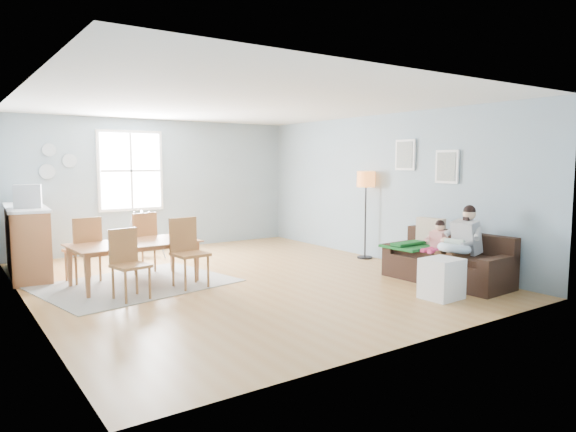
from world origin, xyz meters
TOP-DOWN VIEW (x-y plane):
  - room at (0.00, 0.00)m, footprint 8.40×9.40m
  - window at (-0.60, 3.46)m, footprint 1.32×0.08m
  - pictures at (2.97, -1.05)m, footprint 0.05×1.34m
  - wall_plates at (-2.00, 3.47)m, footprint 0.67×0.02m
  - sofa at (2.50, -1.95)m, footprint 0.90×1.91m
  - green_throw at (2.40, -1.33)m, footprint 0.89×0.73m
  - beige_pillow at (2.67, -1.45)m, footprint 0.21×0.48m
  - father at (2.40, -2.22)m, footprint 0.82×0.38m
  - nursing_pillow at (2.26, -2.23)m, footprint 0.50×0.49m
  - infant at (2.25, -2.20)m, footprint 0.19×0.35m
  - toddler at (2.42, -1.78)m, footprint 0.48×0.26m
  - floor_lamp at (2.80, 0.21)m, footprint 0.33×0.33m
  - storage_cube at (1.63, -2.52)m, footprint 0.51×0.45m
  - rug at (-1.48, 0.59)m, footprint 2.95×2.46m
  - dining_table at (-1.48, 0.59)m, footprint 1.87×1.13m
  - chair_sw at (-1.82, -0.13)m, footprint 0.50×0.50m
  - chair_se at (-0.88, 0.06)m, footprint 0.49×0.49m
  - chair_nw at (-2.07, 1.13)m, footprint 0.53×0.53m
  - chair_ne at (-1.14, 1.31)m, footprint 0.55×0.55m
  - counter at (-2.70, 2.28)m, footprint 0.72×2.03m
  - monitor at (-2.71, 1.90)m, footprint 0.45×0.43m
  - baby_swing at (-0.63, 2.78)m, footprint 1.08×1.10m

SIDE VIEW (x-z plane):
  - rug at x=-1.48m, z-range 0.00..0.01m
  - sofa at x=2.50m, z-range -0.11..0.65m
  - storage_cube at x=1.63m, z-range 0.00..0.54m
  - dining_table at x=-1.48m, z-range 0.00..0.64m
  - baby_swing at x=-0.63m, z-range -0.04..0.83m
  - green_throw at x=2.40m, z-range 0.46..0.50m
  - chair_sw at x=-1.82m, z-range 0.07..1.01m
  - counter at x=-2.70m, z-range 0.01..1.13m
  - chair_nw at x=-2.07m, z-range 0.08..1.08m
  - chair_ne at x=-1.14m, z-range 0.08..1.08m
  - chair_se at x=-0.88m, z-range 0.08..1.09m
  - nursing_pillow at x=2.26m, z-range 0.49..0.68m
  - toddler at x=2.42m, z-range 0.27..1.00m
  - father at x=2.40m, z-range 0.04..1.24m
  - infant at x=2.25m, z-range 0.60..0.73m
  - beige_pillow at x=2.67m, z-range 0.46..0.93m
  - monitor at x=-2.71m, z-range 1.12..1.48m
  - floor_lamp at x=2.80m, z-range 0.54..2.19m
  - window at x=-0.60m, z-range 0.84..2.46m
  - wall_plates at x=-2.00m, z-range 1.50..2.16m
  - pictures at x=2.97m, z-range 1.48..2.22m
  - room at x=0.00m, z-range 0.47..4.37m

